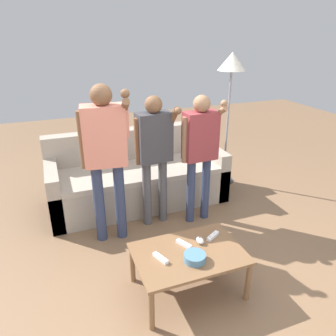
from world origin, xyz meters
name	(u,v)px	position (x,y,z in m)	size (l,w,h in m)	color
ground_plane	(184,267)	(0.00, 0.00, 0.00)	(12.00, 12.00, 0.00)	brown
couch	(137,178)	(-0.05, 1.39, 0.31)	(2.13, 0.86, 0.87)	#9E9384
coffee_table	(189,257)	(-0.08, -0.27, 0.34)	(0.88, 0.59, 0.38)	brown
snack_bowl	(195,257)	(-0.08, -0.38, 0.41)	(0.17, 0.17, 0.06)	teal
game_remote_nunchuk	(200,240)	(0.05, -0.19, 0.41)	(0.06, 0.09, 0.05)	white
floor_lamp	(231,71)	(1.26, 1.49, 1.54)	(0.36, 0.36, 1.77)	#2D2D33
player_left	(105,148)	(-0.53, 0.69, 1.01)	(0.47, 0.36, 1.60)	#2D3856
player_center	(154,147)	(0.00, 0.83, 0.90)	(0.44, 0.32, 1.44)	#47474C
player_right	(200,145)	(0.47, 0.71, 0.90)	(0.43, 0.28, 1.43)	#2D3856
game_remote_wand_near	(184,244)	(-0.09, -0.18, 0.40)	(0.10, 0.15, 0.03)	white
game_remote_wand_far	(160,258)	(-0.33, -0.27, 0.40)	(0.09, 0.15, 0.03)	white
game_remote_wand_spare	(213,236)	(0.19, -0.16, 0.40)	(0.14, 0.10, 0.03)	white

